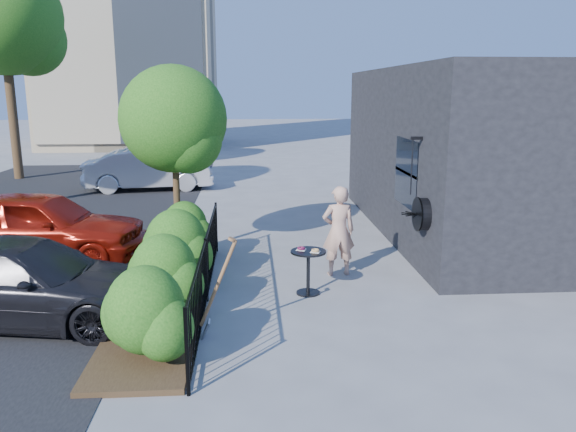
{
  "coord_description": "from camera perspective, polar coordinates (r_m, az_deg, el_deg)",
  "views": [
    {
      "loc": [
        -0.75,
        -8.99,
        3.49
      ],
      "look_at": [
        -0.05,
        1.12,
        1.2
      ],
      "focal_mm": 35.0,
      "sensor_mm": 36.0,
      "label": 1
    }
  ],
  "objects": [
    {
      "name": "cafe_table",
      "position": [
        9.75,
        2.07,
        -4.91
      ],
      "size": [
        0.62,
        0.62,
        0.83
      ],
      "rotation": [
        0.0,
        0.0,
        -0.39
      ],
      "color": "black",
      "rests_on": "ground"
    },
    {
      "name": "woman",
      "position": [
        10.7,
        5.16,
        -1.52
      ],
      "size": [
        0.66,
        0.46,
        1.73
      ],
      "primitive_type": "imported",
      "rotation": [
        0.0,
        0.0,
        3.21
      ],
      "color": "tan",
      "rests_on": "ground"
    },
    {
      "name": "planting_bed",
      "position": [
        9.74,
        -12.37,
        -8.33
      ],
      "size": [
        1.3,
        6.0,
        0.08
      ],
      "primitive_type": "cube",
      "color": "#382616",
      "rests_on": "ground"
    },
    {
      "name": "car_silver",
      "position": [
        20.52,
        -13.93,
        4.63
      ],
      "size": [
        4.61,
        2.11,
        1.47
      ],
      "primitive_type": "imported",
      "rotation": [
        0.0,
        0.0,
        1.7
      ],
      "color": "#BBBBC0",
      "rests_on": "ground"
    },
    {
      "name": "patio_tree",
      "position": [
        11.87,
        -11.26,
        8.98
      ],
      "size": [
        2.2,
        2.2,
        3.94
      ],
      "color": "#3F2B19",
      "rests_on": "ground"
    },
    {
      "name": "shovel",
      "position": [
        8.11,
        -7.36,
        -7.78
      ],
      "size": [
        0.57,
        0.2,
        1.52
      ],
      "color": "brown",
      "rests_on": "ground"
    },
    {
      "name": "car_red",
      "position": [
        12.7,
        -23.95,
        -0.92
      ],
      "size": [
        4.47,
        2.17,
        1.47
      ],
      "primitive_type": "imported",
      "rotation": [
        0.0,
        0.0,
        1.47
      ],
      "color": "#9A180C",
      "rests_on": "ground"
    },
    {
      "name": "car_darkgrey",
      "position": [
        9.5,
        -25.22,
        -6.05
      ],
      "size": [
        4.55,
        2.36,
        1.26
      ],
      "primitive_type": "imported",
      "rotation": [
        0.0,
        0.0,
        1.43
      ],
      "color": "black",
      "rests_on": "ground"
    },
    {
      "name": "ground",
      "position": [
        9.67,
        0.78,
        -8.42
      ],
      "size": [
        120.0,
        120.0,
        0.0
      ],
      "primitive_type": "plane",
      "color": "gray",
      "rests_on": "ground"
    },
    {
      "name": "shrubs",
      "position": [
        9.61,
        -11.88,
        -4.44
      ],
      "size": [
        1.1,
        5.6,
        1.24
      ],
      "color": "#1A5413",
      "rests_on": "ground"
    },
    {
      "name": "fence",
      "position": [
        9.49,
        -8.31,
        -5.4
      ],
      "size": [
        0.05,
        6.05,
        1.1
      ],
      "color": "black",
      "rests_on": "ground"
    },
    {
      "name": "shop_building",
      "position": [
        14.94,
        20.94,
        6.17
      ],
      "size": [
        6.22,
        9.0,
        4.0
      ],
      "color": "black",
      "rests_on": "ground"
    },
    {
      "name": "street_tree_far",
      "position": [
        24.84,
        -26.87,
        17.02
      ],
      "size": [
        4.4,
        4.4,
        8.28
      ],
      "color": "#3F2B19",
      "rests_on": "ground"
    }
  ]
}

